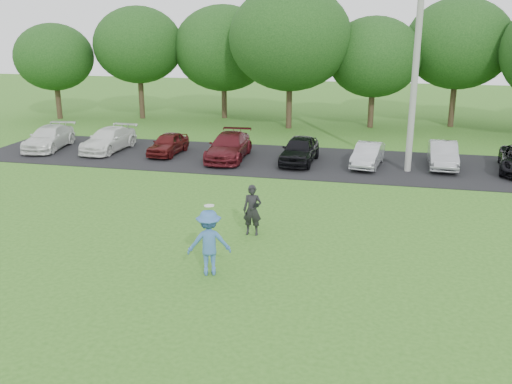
% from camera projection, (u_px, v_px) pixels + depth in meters
% --- Properties ---
extents(ground, '(100.00, 100.00, 0.00)m').
position_uv_depth(ground, '(227.00, 275.00, 15.38)').
color(ground, '#32671D').
rests_on(ground, ground).
extents(parking_lot, '(32.00, 6.50, 0.03)m').
position_uv_depth(parking_lot, '(300.00, 161.00, 27.50)').
color(parking_lot, black).
rests_on(parking_lot, ground).
extents(utility_pole, '(0.28, 0.28, 9.48)m').
position_uv_depth(utility_pole, '(416.00, 64.00, 24.37)').
color(utility_pole, '#989893').
rests_on(utility_pole, ground).
extents(frisbee_player, '(1.33, 1.01, 1.96)m').
position_uv_depth(frisbee_player, '(209.00, 242.00, 15.20)').
color(frisbee_player, '#3C6AAB').
rests_on(frisbee_player, ground).
extents(camera_bystander, '(0.61, 0.44, 1.63)m').
position_uv_depth(camera_bystander, '(252.00, 210.00, 18.04)').
color(camera_bystander, black).
rests_on(camera_bystander, ground).
extents(parked_cars, '(28.91, 4.77, 1.25)m').
position_uv_depth(parked_cars, '(312.00, 150.00, 27.14)').
color(parked_cars, silver).
rests_on(parked_cars, parking_lot).
extents(tree_row, '(42.39, 9.85, 8.64)m').
position_uv_depth(tree_row, '(350.00, 48.00, 34.85)').
color(tree_row, '#38281C').
rests_on(tree_row, ground).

